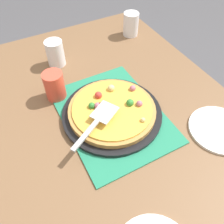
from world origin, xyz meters
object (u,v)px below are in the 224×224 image
pizza (112,109)px  cup_near (131,24)px  plate_side (219,129)px  pizza_server (97,121)px  pizza_pan (112,113)px  cup_corner (55,53)px  cup_far (55,86)px

pizza → cup_near: size_ratio=2.75×
plate_side → pizza_server: size_ratio=1.00×
pizza_pan → cup_corner: size_ratio=3.17×
pizza_pan → pizza: bearing=147.8°
plate_side → cup_far: bearing=-133.5°
pizza_server → cup_corner: bearing=179.4°
pizza_pan → cup_near: (-0.47, 0.36, 0.05)m
pizza_pan → pizza_server: 0.11m
pizza → cup_far: bearing=-141.7°
cup_far → cup_corner: same height
cup_near → plate_side: bearing=-3.8°
pizza_server → cup_far: bearing=-164.3°
plate_side → pizza: bearing=-128.4°
plate_side → pizza_server: (-0.20, -0.40, 0.06)m
cup_far → pizza_server: (0.25, 0.07, 0.01)m
cup_corner → pizza_server: bearing=-0.6°
plate_side → cup_near: (-0.71, 0.05, 0.06)m
cup_near → cup_corner: same height
pizza_pan → pizza_server: pizza_server is taller
plate_side → pizza_server: bearing=-116.2°
pizza_server → pizza_pan: bearing=120.8°
cup_far → pizza_server: 0.26m
pizza_pan → cup_corner: 0.42m
pizza → pizza_server: 0.11m
pizza → cup_near: 0.59m
pizza → plate_side: pizza is taller
cup_near → cup_far: size_ratio=1.00×
cup_far → pizza_server: bearing=15.7°
pizza_server → pizza: bearing=121.3°
plate_side → cup_near: size_ratio=1.83×
cup_far → pizza_pan: bearing=37.9°
cup_near → cup_far: (0.27, -0.51, 0.00)m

